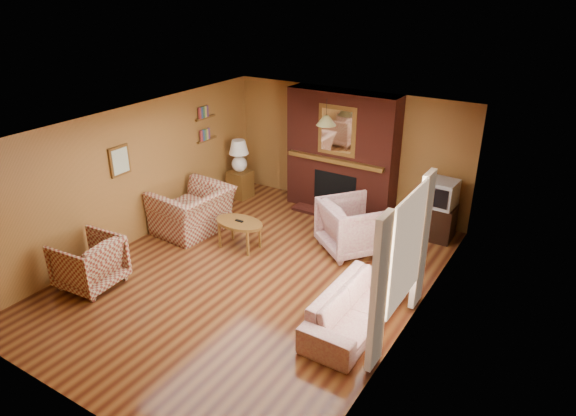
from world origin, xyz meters
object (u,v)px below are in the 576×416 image
Objects in this scene: floral_sofa at (356,307)px; floral_armchair at (353,226)px; plaid_loveseat at (192,210)px; crt_tv at (441,193)px; plaid_armchair at (89,262)px; side_table at (240,184)px; fireplace at (341,154)px; tv_stand at (437,222)px; coffee_table at (239,225)px; table_lamp at (239,154)px.

floral_armchair reaches higher than floral_sofa.
plaid_loveseat reaches higher than floral_sofa.
crt_tv is at bearing 122.96° from plaid_loveseat.
plaid_armchair is 1.60× the size of crt_tv.
plaid_armchair is 4.00m from side_table.
plaid_loveseat is (-1.85, -2.32, -0.76)m from fireplace.
fireplace reaches higher than plaid_loveseat.
fireplace is at bearing 145.75° from plaid_loveseat.
floral_sofa is at bearing -34.65° from side_table.
tv_stand reaches higher than floral_sofa.
coffee_table is 1.31× the size of table_lamp.
crt_tv reaches higher than plaid_armchair.
floral_armchair reaches higher than plaid_armchair.
coffee_table is at bearing 92.05° from plaid_loveseat.
plaid_loveseat is 2.25× the size of side_table.
crt_tv reaches higher than side_table.
coffee_table is 2.33m from table_lamp.
crt_tv is at bearing -91.42° from tv_stand.
table_lamp is at bearing 177.95° from plaid_armchair.
floral_sofa is (1.90, -3.30, -0.90)m from fireplace.
plaid_loveseat is at bearing -152.74° from tv_stand.
plaid_loveseat reaches higher than side_table.
plaid_armchair is at bearing -87.85° from table_lamp.
fireplace reaches higher than floral_sofa.
floral_sofa is at bearing -94.17° from tv_stand.
fireplace reaches higher than side_table.
floral_armchair reaches higher than tv_stand.
floral_sofa is at bearing 79.68° from plaid_loveseat.
crt_tv reaches higher than coffee_table.
fireplace is 1.86× the size of plaid_loveseat.
crt_tv is at bearing 37.86° from coffee_table.
plaid_armchair is at bearing 84.77° from floral_armchair.
side_table is (-1.36, 1.83, -0.15)m from coffee_table.
floral_armchair is 1.70m from crt_tv.
fireplace is 1.26× the size of floral_sofa.
plaid_armchair is at bearing 108.31° from floral_sofa.
fireplace is 3.80× the size of tv_stand.
table_lamp is 4.17m from crt_tv.
floral_armchair is at bearing -16.28° from table_lamp.
crt_tv is (4.00, 4.34, 0.48)m from plaid_armchair.
crt_tv reaches higher than tv_stand.
plaid_loveseat is 4.45m from tv_stand.
plaid_loveseat is 1.81m from side_table.
fireplace reaches higher than coffee_table.
floral_armchair is at bearing -131.50° from crt_tv.
plaid_armchair reaches higher than coffee_table.
side_table is (-4.00, 2.76, 0.01)m from floral_sofa.
floral_sofa is 1.89× the size of floral_armchair.
plaid_armchair is at bearing -87.85° from side_table.
plaid_loveseat reaches higher than tv_stand.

